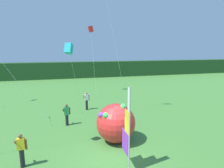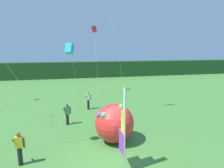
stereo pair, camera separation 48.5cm
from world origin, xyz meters
name	(u,v)px [view 1 (the left image)]	position (x,y,z in m)	size (l,w,h in m)	color
ground_plane	(114,154)	(0.00, 0.00, 0.00)	(120.00, 120.00, 0.00)	#478438
distant_treeline	(76,70)	(0.00, 28.33, 1.55)	(80.00, 2.40, 3.10)	#1E421E
banner_flag	(127,131)	(0.26, -1.39, 1.95)	(0.06, 1.03, 4.07)	#B7B7BC
person_near_banner	(21,150)	(-4.54, 0.05, 0.91)	(0.55, 0.48, 1.70)	black
person_mid_field	(87,100)	(-0.48, 7.93, 0.90)	(0.55, 0.48, 1.69)	black
person_far_left	(67,114)	(-2.35, 4.66, 0.88)	(0.55, 0.48, 1.65)	black
inflatable_balloon	(116,123)	(0.51, 1.39, 1.19)	(2.38, 2.38, 2.45)	red
kite_cyan_box_2	(69,49)	(-1.99, 5.26, 5.63)	(1.39, 2.17, 6.07)	brown
kite_red_box_4	(91,29)	(0.99, 14.56, 7.95)	(0.70, 3.18, 8.39)	brown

